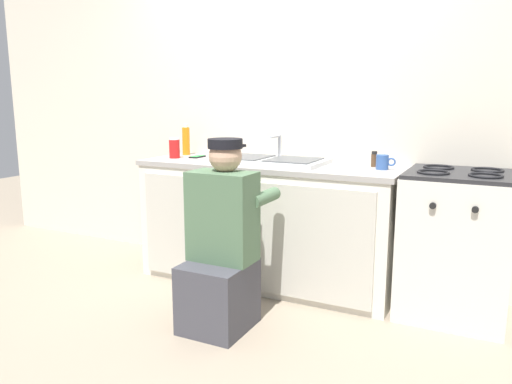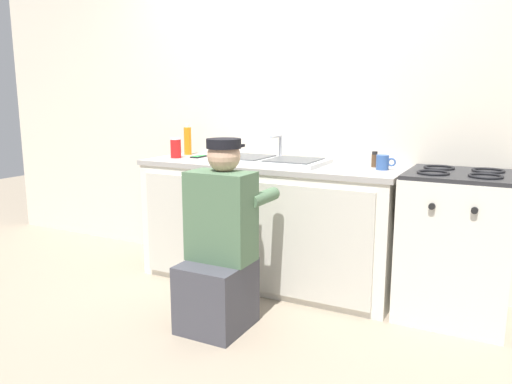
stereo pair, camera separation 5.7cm
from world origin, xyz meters
The scene contains 13 objects.
ground_plane centered at (0.00, 0.00, 0.00)m, with size 12.00×12.00×0.00m, color gray.
back_wall centered at (0.00, 0.65, 1.25)m, with size 6.00×0.10×2.50m, color beige.
counter_cabinet centered at (0.00, 0.29, 0.42)m, with size 1.84×0.62×0.84m.
countertop centered at (0.00, 0.30, 0.86)m, with size 1.88×0.62×0.03m, color #9E9993.
sink_double_basin centered at (0.00, 0.30, 0.90)m, with size 0.80×0.44×0.19m.
stove_range centered at (1.26, 0.30, 0.45)m, with size 0.62×0.62×0.91m.
plumber_person centered at (0.07, -0.48, 0.46)m, with size 0.42×0.61×1.10m.
spice_bottle_pepper centered at (0.71, 0.43, 0.93)m, with size 0.04×0.04×0.10m.
soap_bottle_orange centered at (-0.81, 0.46, 0.99)m, with size 0.06×0.06×0.25m.
spice_bottle_red centered at (-0.51, 0.49, 0.93)m, with size 0.04×0.04×0.10m.
coffee_mug centered at (0.79, 0.34, 0.92)m, with size 0.13×0.08×0.09m.
soda_cup_red centered at (-0.77, 0.24, 0.95)m, with size 0.08×0.08×0.15m.
cell_phone centered at (-0.63, 0.35, 0.88)m, with size 0.07×0.14×0.01m.
Camera 1 is at (1.49, -2.87, 1.34)m, focal length 35.00 mm.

